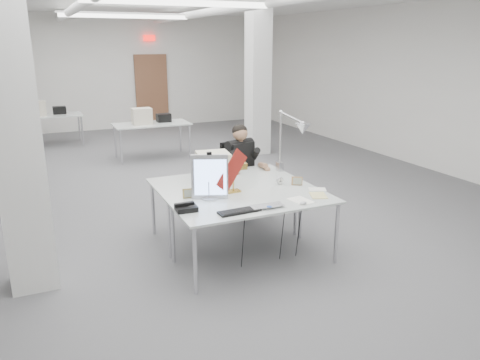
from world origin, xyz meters
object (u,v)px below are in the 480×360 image
Objects in this scene: laptop at (269,208)px; beige_monitor at (213,167)px; desk_main at (255,201)px; bankers_lamp at (233,179)px; desk_phone at (186,208)px; monitor at (210,177)px; architect_lamp at (290,141)px; office_chair at (239,176)px; seated_person at (240,156)px.

beige_monitor is (-0.16, 1.20, 0.17)m from laptop.
bankers_lamp is (-0.09, 0.38, 0.17)m from desk_main.
desk_main is 0.32m from laptop.
desk_phone is at bearing 161.33° from laptop.
architect_lamp is at bearing 41.92° from monitor.
laptop is 0.72m from bankers_lamp.
desk_phone is (-0.36, -0.26, -0.23)m from monitor.
bankers_lamp is at bearing 101.75° from laptop.
laptop is 1.41m from architect_lamp.
office_chair is 1.15× the size of seated_person.
bankers_lamp is at bearing -133.49° from seated_person.
monitor is at bearing -141.63° from office_chair.
architect_lamp reaches higher than bankers_lamp.
desk_main is 0.43m from bankers_lamp.
architect_lamp reaches higher than monitor.
bankers_lamp is at bearing 41.41° from monitor.
monitor is 1.40× the size of laptop.
desk_main is 0.91m from beige_monitor.
office_chair is at bearing 53.70° from desk_phone.
seated_person is 2.58× the size of beige_monitor.
laptop is 0.39× the size of architect_lamp.
seated_person is 1.94m from desk_phone.
office_chair is at bearing 106.76° from architect_lamp.
monitor is 1.38m from architect_lamp.
office_chair is 1.08m from architect_lamp.
desk_main is 5.01× the size of laptop.
desk_phone reaches higher than desk_main.
desk_phone is at bearing 179.77° from desk_main.
office_chair reaches higher than desk_phone.
monitor is at bearing -152.24° from bankers_lamp.
monitor is at bearing 39.53° from desk_phone.
office_chair is 1.25× the size of architect_lamp.
laptop is at bearing -119.83° from office_chair.
office_chair is 0.96m from beige_monitor.
office_chair is at bearing 53.89° from beige_monitor.
beige_monitor is at bearing -152.83° from seated_person.
office_chair is at bearing 71.54° from bankers_lamp.
bankers_lamp is at bearing -132.43° from office_chair.
laptop is 1.66× the size of desk_phone.
desk_phone is at bearing -143.14° from bankers_lamp.
monitor is 0.68m from beige_monitor.
desk_main is 1.22m from architect_lamp.
architect_lamp is at bearing 40.52° from desk_main.
bankers_lamp is (-0.57, -1.13, 0.33)m from office_chair.
office_chair is at bearing 75.99° from monitor.
seated_person reaches higher than desk_phone.
desk_main is 1.54m from seated_person.
beige_monitor is at bearing -150.46° from office_chair.
monitor is 2.33× the size of desk_phone.
bankers_lamp is 1.47× the size of desk_phone.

